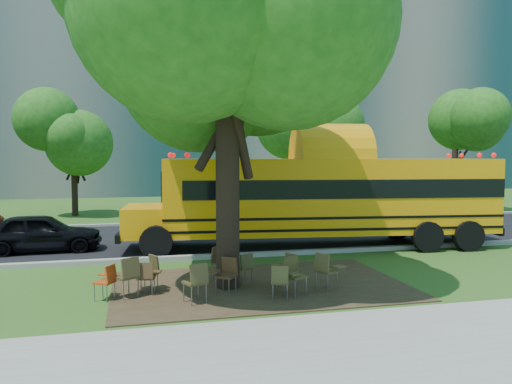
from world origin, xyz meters
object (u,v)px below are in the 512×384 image
object	(u,v)px
school_bus	(326,196)
chair_1	(147,275)
chair_4	(281,279)
chair_10	(219,260)
chair_2	(197,279)
chair_3	(226,272)
main_tree	(227,27)
chair_8	(107,278)
chair_9	(149,269)
chair_11	(245,265)
black_car	(41,233)
chair_5	(293,272)
chair_0	(128,273)
chair_6	(287,267)
chair_7	(326,268)

from	to	relation	value
school_bus	chair_1	world-z (taller)	school_bus
chair_4	chair_10	world-z (taller)	chair_10
chair_2	chair_3	distance (m)	0.95
chair_2	main_tree	bearing A→B (deg)	30.45
chair_8	chair_3	bearing A→B (deg)	-62.99
chair_9	chair_3	bearing A→B (deg)	-140.31
chair_2	chair_9	bearing A→B (deg)	103.67
chair_11	black_car	size ratio (longest dim) A/B	0.20
chair_5	black_car	bearing A→B (deg)	-73.50
chair_2	chair_4	size ratio (longest dim) A/B	1.13
main_tree	chair_4	bearing A→B (deg)	-55.30
chair_0	chair_5	xyz separation A→B (m)	(3.58, -0.70, -0.03)
chair_8	chair_11	world-z (taller)	chair_8
chair_6	chair_8	distance (m)	4.11
school_bus	chair_4	world-z (taller)	school_bus
chair_2	chair_10	size ratio (longest dim) A/B	1.07
chair_8	chair_9	size ratio (longest dim) A/B	0.94
chair_7	chair_10	distance (m)	2.80
chair_8	black_car	xyz separation A→B (m)	(-2.38, 6.24, 0.16)
main_tree	chair_11	world-z (taller)	main_tree
chair_9	chair_2	bearing A→B (deg)	-171.26
chair_2	chair_5	bearing A→B (deg)	-19.52
main_tree	chair_9	xyz separation A→B (m)	(-1.84, 0.22, -5.61)
chair_0	chair_9	world-z (taller)	chair_0
school_bus	chair_0	xyz separation A→B (m)	(-6.61, -4.89, -1.20)
chair_5	black_car	xyz separation A→B (m)	(-6.42, 6.91, 0.10)
chair_4	main_tree	bearing A→B (deg)	143.07
main_tree	chair_8	bearing A→B (deg)	-172.36
main_tree	chair_9	world-z (taller)	main_tree
chair_10	chair_11	distance (m)	0.81
chair_1	chair_11	world-z (taller)	chair_1
school_bus	chair_0	size ratio (longest dim) A/B	13.59
chair_6	main_tree	bearing A→B (deg)	48.35
main_tree	chair_3	xyz separation A→B (m)	(-0.14, -0.52, -5.60)
chair_6	chair_8	bearing A→B (deg)	64.04
chair_1	chair_0	bearing A→B (deg)	-148.83
chair_6	chair_5	bearing A→B (deg)	147.14
chair_10	chair_8	bearing A→B (deg)	-32.60
chair_2	chair_8	bearing A→B (deg)	136.09
chair_5	chair_9	size ratio (longest dim) A/B	1.07
chair_1	chair_4	distance (m)	3.04
black_car	chair_0	bearing A→B (deg)	-158.22
chair_5	chair_2	bearing A→B (deg)	-24.06
chair_5	chair_11	xyz separation A→B (m)	(-0.80, 1.32, -0.08)
chair_0	chair_3	xyz separation A→B (m)	(2.15, -0.18, -0.06)
chair_2	chair_7	xyz separation A→B (m)	(3.06, 0.34, -0.01)
chair_1	black_car	world-z (taller)	black_car
school_bus	chair_5	bearing A→B (deg)	-111.65
main_tree	chair_8	distance (m)	6.28
chair_6	chair_9	size ratio (longest dim) A/B	1.00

